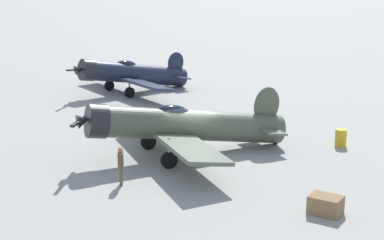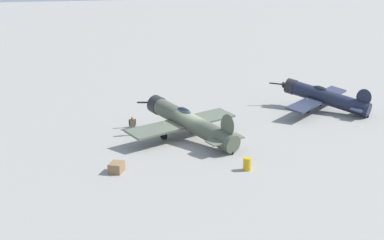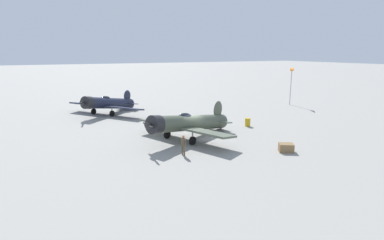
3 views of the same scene
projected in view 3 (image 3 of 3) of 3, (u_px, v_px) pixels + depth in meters
name	position (u px, v px, depth m)	size (l,w,h in m)	color
ground_plane	(192.00, 138.00, 30.79)	(400.00, 400.00, 0.00)	gray
airplane_foreground	(188.00, 123.00, 30.06)	(10.79, 10.49, 3.27)	#4C5442
airplane_mid_apron	(108.00, 103.00, 42.17)	(10.59, 9.18, 2.95)	#1E2338
ground_crew_mechanic	(183.00, 143.00, 25.35)	(0.66, 0.27, 1.70)	brown
equipment_crate	(286.00, 148.00, 26.41)	(1.41, 1.50, 0.72)	olive
fuel_drum	(248.00, 122.00, 35.47)	(0.63, 0.63, 0.93)	gold
windsock_mast	(293.00, 71.00, 48.03)	(1.78, 1.42, 5.90)	gray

